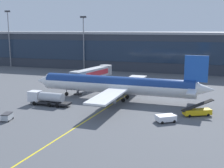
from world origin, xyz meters
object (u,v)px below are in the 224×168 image
at_px(fuel_tanker, 46,98).
at_px(belt_loader, 197,111).
at_px(main_airliner, 117,85).
at_px(baggage_cart_1, 7,117).
at_px(pushback_tug, 166,118).

height_order(fuel_tanker, belt_loader, belt_loader).
distance_m(main_airliner, fuel_tanker, 18.30).
xyz_separation_m(main_airliner, baggage_cart_1, (-16.05, -23.71, -3.18)).
relative_size(pushback_tug, baggage_cart_1, 1.51).
bearing_deg(main_airliner, baggage_cart_1, -124.10).
relative_size(fuel_tanker, pushback_tug, 2.45).
bearing_deg(baggage_cart_1, pushback_tug, 16.46).
distance_m(fuel_tanker, belt_loader, 35.20).
relative_size(main_airliner, baggage_cart_1, 16.46).
height_order(main_airliner, baggage_cart_1, main_airliner).
height_order(belt_loader, pushback_tug, belt_loader).
relative_size(main_airliner, pushback_tug, 10.88).
xyz_separation_m(fuel_tanker, belt_loader, (35.12, 2.28, -0.76)).
bearing_deg(pushback_tug, main_airliner, 135.12).
bearing_deg(belt_loader, main_airliner, 157.77).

